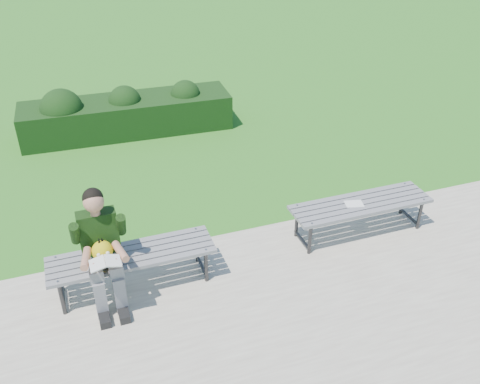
{
  "coord_description": "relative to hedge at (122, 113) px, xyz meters",
  "views": [
    {
      "loc": [
        -1.44,
        -5.3,
        4.07
      ],
      "look_at": [
        0.33,
        -0.32,
        0.82
      ],
      "focal_mm": 40.0,
      "sensor_mm": 36.0,
      "label": 1
    }
  ],
  "objects": [
    {
      "name": "paper_sheet",
      "position": [
        2.24,
        -4.08,
        0.1
      ],
      "size": [
        0.25,
        0.21,
        0.01
      ],
      "color": "white",
      "rests_on": "bench_right"
    },
    {
      "name": "bench_left",
      "position": [
        -0.54,
        -4.14,
        0.05
      ],
      "size": [
        1.8,
        0.5,
        0.46
      ],
      "color": "gray",
      "rests_on": "walkway"
    },
    {
      "name": "bench_right",
      "position": [
        2.34,
        -4.08,
        0.05
      ],
      "size": [
        1.8,
        0.5,
        0.46
      ],
      "color": "gray",
      "rests_on": "walkway"
    },
    {
      "name": "hedge",
      "position": [
        0.0,
        0.0,
        0.0
      ],
      "size": [
        3.64,
        1.07,
        0.93
      ],
      "color": "#0F3713",
      "rests_on": "ground"
    },
    {
      "name": "seated_boy",
      "position": [
        -0.84,
        -4.23,
        0.34
      ],
      "size": [
        0.56,
        0.76,
        1.31
      ],
      "color": "slate",
      "rests_on": "walkway"
    },
    {
      "name": "walkway",
      "position": [
        0.48,
        -5.3,
        -0.36
      ],
      "size": [
        30.0,
        3.5,
        0.02
      ],
      "color": "#B8AE9A",
      "rests_on": "ground"
    },
    {
      "name": "ground",
      "position": [
        0.48,
        -3.55,
        -0.37
      ],
      "size": [
        80.0,
        80.0,
        0.0
      ],
      "color": "#267A25",
      "rests_on": "ground"
    }
  ]
}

